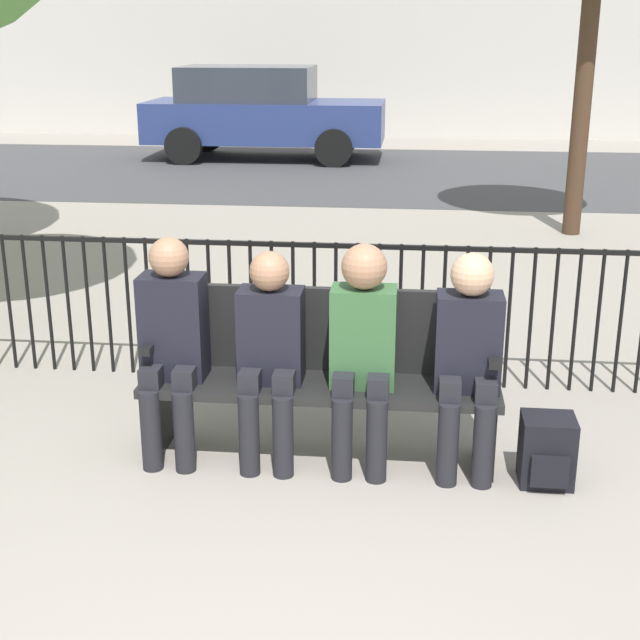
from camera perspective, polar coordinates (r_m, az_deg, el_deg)
name	(u,v)px	position (r m, az deg, el deg)	size (l,w,h in m)	color
park_bench	(322,368)	(4.84, 0.10, -3.09)	(1.92, 0.45, 0.92)	black
seated_person_0	(172,338)	(4.80, -9.47, -1.14)	(0.34, 0.39, 1.23)	black
seated_person_1	(270,347)	(4.70, -3.23, -1.76)	(0.34, 0.39, 1.17)	black
seated_person_2	(363,343)	(4.64, 2.75, -1.50)	(0.34, 0.39, 1.22)	black
seated_person_3	(468,352)	(4.65, 9.48, -2.02)	(0.34, 0.39, 1.19)	black
backpack	(547,451)	(4.79, 14.32, -8.13)	(0.27, 0.28, 0.36)	black
fence_railing	(336,301)	(5.82, 1.04, 1.23)	(9.01, 0.03, 0.95)	black
street_surface	(387,173)	(14.76, 4.31, 9.36)	(24.00, 6.00, 0.01)	#3D3D3F
parked_car_0	(261,111)	(16.36, -3.81, 13.19)	(4.20, 1.94, 1.62)	navy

